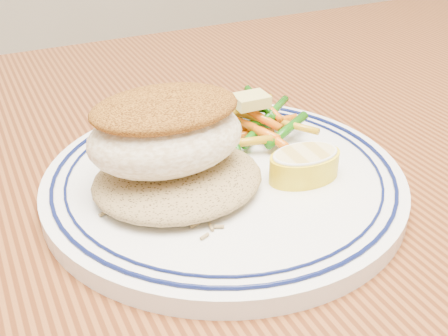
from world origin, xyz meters
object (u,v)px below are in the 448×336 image
(plate, at_px, (224,180))
(rice_pilaf, at_px, (178,176))
(vegetable_pile, at_px, (255,122))
(fish_fillet, at_px, (166,130))
(lemon_wedge, at_px, (304,164))
(dining_table, at_px, (191,328))

(plate, relative_size, rice_pilaf, 2.21)
(plate, bearing_deg, vegetable_pile, 41.60)
(fish_fillet, height_order, vegetable_pile, fish_fillet)
(fish_fillet, bearing_deg, rice_pilaf, -60.22)
(fish_fillet, xyz_separation_m, lemon_wedge, (0.10, -0.03, -0.03))
(plate, bearing_deg, lemon_wedge, -31.85)
(fish_fillet, distance_m, lemon_wedge, 0.11)
(fish_fillet, bearing_deg, dining_table, -92.77)
(plate, height_order, lemon_wedge, lemon_wedge)
(lemon_wedge, bearing_deg, dining_table, -177.65)
(fish_fillet, bearing_deg, lemon_wedge, -19.48)
(plate, height_order, vegetable_pile, vegetable_pile)
(dining_table, distance_m, plate, 0.12)
(lemon_wedge, bearing_deg, fish_fillet, 160.52)
(vegetable_pile, distance_m, lemon_wedge, 0.08)
(rice_pilaf, bearing_deg, dining_table, -101.53)
(rice_pilaf, bearing_deg, lemon_wedge, -16.03)
(lemon_wedge, bearing_deg, vegetable_pile, 89.36)
(lemon_wedge, bearing_deg, plate, 148.15)
(dining_table, distance_m, vegetable_pile, 0.18)
(rice_pilaf, height_order, lemon_wedge, rice_pilaf)
(rice_pilaf, distance_m, fish_fillet, 0.04)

